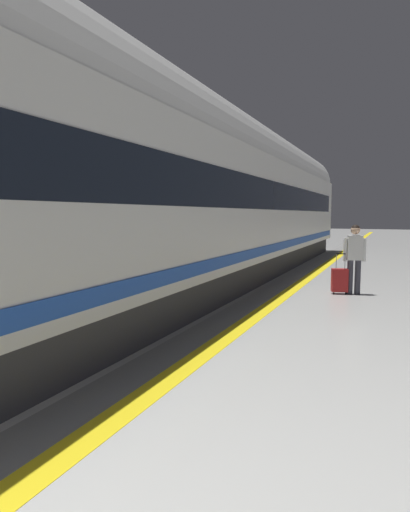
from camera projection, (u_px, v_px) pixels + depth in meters
name	position (u px, v px, depth m)	size (l,w,h in m)	color
safety_line_strip	(279.00, 299.00, 9.69)	(0.36, 80.00, 0.01)	yellow
tactile_edge_band	(263.00, 297.00, 9.86)	(0.75, 80.00, 0.01)	slate
high_speed_train	(125.00, 186.00, 7.77)	(2.94, 35.13, 4.97)	#38383D
passenger_near	(355.00, 254.00, 10.16)	(0.52, 0.29, 1.72)	#383842
suitcase_near	(340.00, 280.00, 10.26)	(0.43, 0.33, 1.02)	#A51E1E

